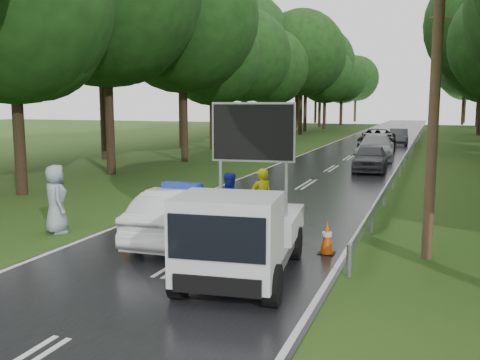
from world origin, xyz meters
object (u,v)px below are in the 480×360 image
at_px(queue_car_second, 376,147).
at_px(queue_car_first, 370,158).
at_px(work_truck, 241,234).
at_px(barrier, 216,214).
at_px(queue_car_third, 377,140).
at_px(civilian, 231,206).
at_px(officer, 261,199).
at_px(queue_car_fourth, 399,137).
at_px(police_sedan, 183,215).

bearing_deg(queue_car_second, queue_car_first, -90.28).
height_order(work_truck, barrier, work_truck).
bearing_deg(queue_car_first, queue_car_third, 90.83).
relative_size(barrier, civilian, 1.61).
xyz_separation_m(officer, queue_car_fourth, (1.59, 33.20, -0.20)).
bearing_deg(queue_car_fourth, officer, -98.31).
distance_m(barrier, queue_car_second, 22.78).
distance_m(civilian, queue_car_fourth, 34.45).
distance_m(work_truck, officer, 4.42).
xyz_separation_m(police_sedan, queue_car_second, (2.52, 22.41, 0.08)).
bearing_deg(officer, queue_car_second, -137.67).
xyz_separation_m(work_truck, queue_car_third, (-0.54, 31.51, -0.17)).
distance_m(queue_car_third, queue_car_fourth, 6.11).
relative_size(work_truck, queue_car_first, 1.10).
distance_m(work_truck, queue_car_fourth, 37.51).
bearing_deg(work_truck, queue_car_second, 83.07).
bearing_deg(work_truck, police_sedan, 130.05).
bearing_deg(barrier, queue_car_first, 89.55).
height_order(police_sedan, queue_car_fourth, police_sedan).
bearing_deg(queue_car_third, queue_car_first, -89.16).
relative_size(work_truck, queue_car_fourth, 1.13).
bearing_deg(police_sedan, officer, -130.48).
relative_size(queue_car_first, queue_car_fourth, 1.03).
distance_m(officer, queue_car_second, 20.42).
height_order(barrier, civilian, civilian).
xyz_separation_m(work_truck, queue_car_second, (0.07, 24.71, -0.17)).
height_order(civilian, queue_car_third, civilian).
xyz_separation_m(barrier, queue_car_fourth, (2.01, 35.54, -0.21)).
relative_size(work_truck, barrier, 1.64).
bearing_deg(queue_car_third, work_truck, -92.49).
bearing_deg(queue_car_second, barrier, -97.33).
xyz_separation_m(civilian, queue_car_second, (1.48, 21.59, -0.09)).
relative_size(police_sedan, barrier, 1.54).
height_order(work_truck, civilian, work_truck).
relative_size(queue_car_third, queue_car_fourth, 1.39).
distance_m(queue_car_second, queue_car_third, 6.82).
bearing_deg(officer, police_sedan, 8.53).
relative_size(work_truck, queue_car_third, 0.81).
distance_m(work_truck, queue_car_first, 18.72).
distance_m(work_truck, queue_car_third, 31.51).
xyz_separation_m(barrier, queue_car_third, (0.85, 29.54, -0.09)).
bearing_deg(queue_car_third, officer, -94.35).
distance_m(police_sedan, officer, 2.51).
distance_m(civilian, queue_car_third, 28.40).
distance_m(officer, queue_car_fourth, 33.23).
distance_m(officer, queue_car_first, 14.46).
bearing_deg(queue_car_fourth, queue_car_first, -96.20).
relative_size(officer, queue_car_first, 0.41).
bearing_deg(work_truck, officer, 95.74).
height_order(work_truck, queue_car_third, work_truck).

